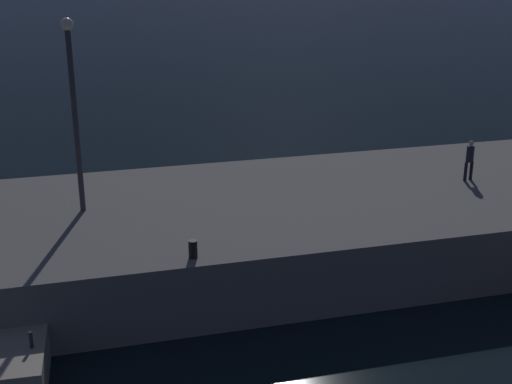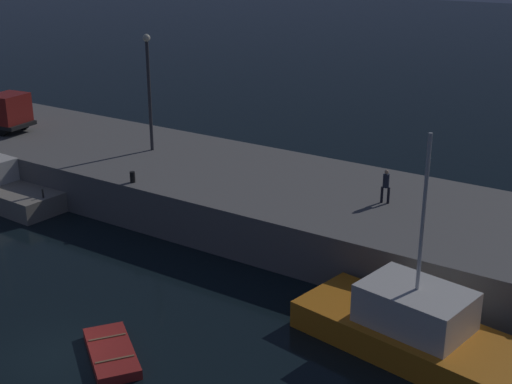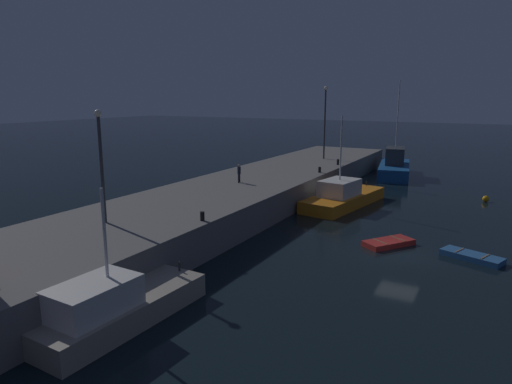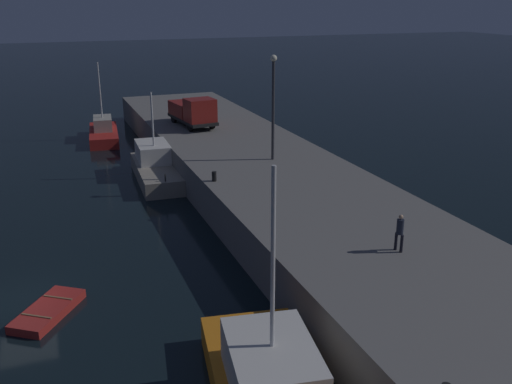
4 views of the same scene
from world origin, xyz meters
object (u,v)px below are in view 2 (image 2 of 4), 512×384
at_px(dinghy_orange_near, 111,353).
at_px(lamp_post_west, 149,83).
at_px(dockworker, 386,184).
at_px(fishing_boat_blue, 430,336).
at_px(bollard_east, 133,177).

relative_size(dinghy_orange_near, lamp_post_west, 0.55).
xyz_separation_m(lamp_post_west, dockworker, (15.50, -0.55, -3.16)).
distance_m(lamp_post_west, dockworker, 15.83).
height_order(dinghy_orange_near, dockworker, dockworker).
relative_size(fishing_boat_blue, lamp_post_west, 1.63).
relative_size(lamp_post_west, dockworker, 4.12).
xyz_separation_m(dinghy_orange_near, dockworker, (4.25, 14.49, 3.20)).
relative_size(dinghy_orange_near, bollard_east, 6.52).
distance_m(dinghy_orange_near, lamp_post_west, 19.83).
bearing_deg(dinghy_orange_near, dockworker, 73.64).
bearing_deg(bollard_east, dockworker, 20.32).
bearing_deg(dockworker, dinghy_orange_near, -106.36).
bearing_deg(dockworker, lamp_post_west, 177.95).
bearing_deg(dinghy_orange_near, bollard_east, 129.04).
relative_size(dinghy_orange_near, dockworker, 2.26).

